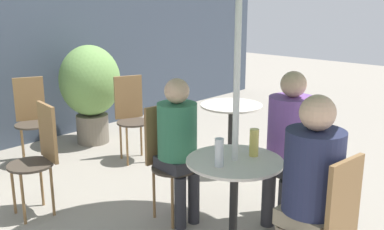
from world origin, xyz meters
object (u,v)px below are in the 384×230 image
at_px(cafe_table_far, 231,122).
at_px(seated_person_1, 289,137).
at_px(bistro_chair_0, 330,219).
at_px(bistro_chair_1, 299,155).
at_px(bistro_chair_4, 31,113).
at_px(beer_glass_1, 254,143).
at_px(bistro_chair_2, 167,152).
at_px(potted_plant_1, 90,86).
at_px(beer_glass_0, 219,152).
at_px(seated_person_0, 311,180).
at_px(bistro_chair_5, 40,150).
at_px(seated_person_2, 178,138).
at_px(cafe_table_near, 234,185).
at_px(bistro_chair_3, 131,111).

xyz_separation_m(cafe_table_far, seated_person_1, (-0.69, -1.09, 0.23)).
height_order(cafe_table_far, bistro_chair_0, bistro_chair_0).
height_order(bistro_chair_1, bistro_chair_4, same).
bearing_deg(beer_glass_1, bistro_chair_4, 93.54).
xyz_separation_m(bistro_chair_2, potted_plant_1, (0.74, 2.10, 0.17)).
height_order(bistro_chair_2, seated_person_1, seated_person_1).
bearing_deg(beer_glass_0, cafe_table_far, 34.77).
relative_size(cafe_table_far, seated_person_0, 0.56).
relative_size(cafe_table_far, bistro_chair_5, 0.75).
xyz_separation_m(beer_glass_0, beer_glass_1, (0.32, -0.05, 0.00)).
relative_size(bistro_chair_1, bistro_chair_5, 1.00).
xyz_separation_m(bistro_chair_1, seated_person_2, (-0.69, 0.69, 0.16)).
bearing_deg(beer_glass_1, bistro_chair_0, -108.96).
height_order(bistro_chair_2, seated_person_2, seated_person_2).
relative_size(cafe_table_near, bistro_chair_3, 0.75).
bearing_deg(bistro_chair_1, cafe_table_far, 160.41).
distance_m(seated_person_2, beer_glass_1, 0.67).
bearing_deg(cafe_table_far, bistro_chair_2, -167.62).
bearing_deg(cafe_table_far, bistro_chair_4, 126.64).
bearing_deg(bistro_chair_0, bistro_chair_3, -100.83).
height_order(bistro_chair_5, beer_glass_0, bistro_chair_5).
relative_size(bistro_chair_2, bistro_chair_4, 1.00).
height_order(cafe_table_far, bistro_chair_2, bistro_chair_2).
distance_m(seated_person_0, seated_person_2, 1.23).
bearing_deg(seated_person_1, beer_glass_0, -89.16).
height_order(bistro_chair_5, seated_person_2, seated_person_2).
bearing_deg(bistro_chair_4, bistro_chair_3, -17.94).
relative_size(bistro_chair_2, bistro_chair_3, 1.00).
height_order(bistro_chair_1, beer_glass_0, bistro_chair_1).
distance_m(cafe_table_near, potted_plant_1, 2.98).
height_order(bistro_chair_1, beer_glass_1, bistro_chair_1).
distance_m(bistro_chair_1, bistro_chair_2, 1.07).
bearing_deg(seated_person_1, seated_person_0, -44.96).
height_order(bistro_chair_0, beer_glass_1, bistro_chair_0).
xyz_separation_m(seated_person_2, beer_glass_1, (0.09, -0.66, 0.09)).
bearing_deg(bistro_chair_0, beer_glass_0, -77.61).
height_order(cafe_table_near, potted_plant_1, potted_plant_1).
distance_m(bistro_chair_0, bistro_chair_2, 1.52).
distance_m(bistro_chair_4, beer_glass_0, 2.79).
bearing_deg(bistro_chair_2, seated_person_0, -90.00).
relative_size(bistro_chair_2, beer_glass_1, 4.79).
distance_m(cafe_table_far, bistro_chair_3, 1.14).
bearing_deg(bistro_chair_0, bistro_chair_4, -84.65).
distance_m(bistro_chair_5, potted_plant_1, 1.92).
xyz_separation_m(cafe_table_near, beer_glass_0, (-0.16, 0.01, 0.28)).
bearing_deg(potted_plant_1, seated_person_2, -108.66).
bearing_deg(seated_person_1, bistro_chair_4, -161.19).
distance_m(cafe_table_far, bistro_chair_2, 1.24).
bearing_deg(seated_person_1, bistro_chair_3, -178.32).
height_order(cafe_table_near, seated_person_0, seated_person_0).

